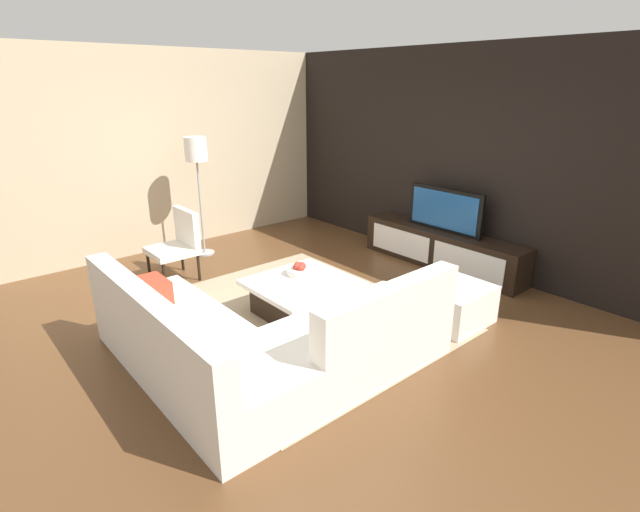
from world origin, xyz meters
name	(u,v)px	position (x,y,z in m)	size (l,w,h in m)	color
ground_plane	(301,320)	(0.00, 0.00, 0.00)	(14.00, 14.00, 0.00)	brown
feature_wall_back	(463,160)	(0.00, 2.70, 1.40)	(6.40, 0.12, 2.80)	black
side_wall_left	(173,151)	(-3.20, 0.20, 1.40)	(0.12, 5.20, 2.80)	#C6B28E
area_rug	(295,316)	(-0.10, 0.00, 0.01)	(3.00, 2.57, 0.01)	tan
media_console	(441,249)	(0.00, 2.40, 0.25)	(2.33, 0.43, 0.50)	black
television	(445,210)	(0.00, 2.40, 0.78)	(1.10, 0.06, 0.57)	black
sectional_couch	(259,342)	(0.51, -0.86, 0.29)	(2.37, 2.38, 0.85)	white
coffee_table	(302,297)	(-0.10, 0.10, 0.20)	(0.98, 1.02, 0.38)	black
accent_chair_near	(178,241)	(-1.90, -0.42, 0.49)	(0.54, 0.53, 0.87)	black
floor_lamp	(196,157)	(-2.53, 0.22, 1.38)	(0.30, 0.30, 1.66)	#A5A5AA
ottoman	(450,303)	(1.01, 1.17, 0.20)	(0.70, 0.70, 0.40)	white
fruit_bowl	(299,270)	(-0.28, 0.20, 0.43)	(0.28, 0.28, 0.14)	silver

